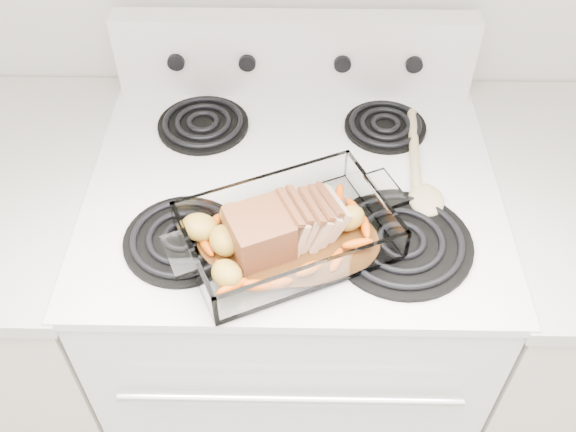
{
  "coord_description": "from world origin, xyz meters",
  "views": [
    {
      "loc": [
        0.01,
        0.76,
        1.78
      ],
      "look_at": [
        -0.01,
        1.51,
        0.99
      ],
      "focal_mm": 40.0,
      "sensor_mm": 36.0,
      "label": 1
    }
  ],
  "objects_px": {
    "electric_range": "(292,315)",
    "counter_right": "(564,323)",
    "counter_left": "(23,315)",
    "baking_dish": "(288,236)",
    "pork_roast": "(276,225)"
  },
  "relations": [
    {
      "from": "counter_left",
      "to": "baking_dish",
      "type": "distance_m",
      "value": 0.84
    },
    {
      "from": "electric_range",
      "to": "pork_roast",
      "type": "relative_size",
      "value": 5.55
    },
    {
      "from": "counter_right",
      "to": "counter_left",
      "type": "bearing_deg",
      "value": 180.0
    },
    {
      "from": "pork_roast",
      "to": "counter_right",
      "type": "bearing_deg",
      "value": -2.28
    },
    {
      "from": "electric_range",
      "to": "pork_roast",
      "type": "distance_m",
      "value": 0.54
    },
    {
      "from": "baking_dish",
      "to": "pork_roast",
      "type": "distance_m",
      "value": 0.03
    },
    {
      "from": "counter_right",
      "to": "pork_roast",
      "type": "distance_m",
      "value": 0.88
    },
    {
      "from": "electric_range",
      "to": "baking_dish",
      "type": "height_order",
      "value": "electric_range"
    },
    {
      "from": "counter_left",
      "to": "counter_right",
      "type": "height_order",
      "value": "same"
    },
    {
      "from": "electric_range",
      "to": "counter_left",
      "type": "relative_size",
      "value": 1.2
    },
    {
      "from": "counter_right",
      "to": "baking_dish",
      "type": "relative_size",
      "value": 2.72
    },
    {
      "from": "baking_dish",
      "to": "pork_roast",
      "type": "height_order",
      "value": "pork_roast"
    },
    {
      "from": "counter_right",
      "to": "baking_dish",
      "type": "height_order",
      "value": "baking_dish"
    },
    {
      "from": "electric_range",
      "to": "counter_right",
      "type": "bearing_deg",
      "value": -0.1
    },
    {
      "from": "electric_range",
      "to": "counter_right",
      "type": "distance_m",
      "value": 0.67
    }
  ]
}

